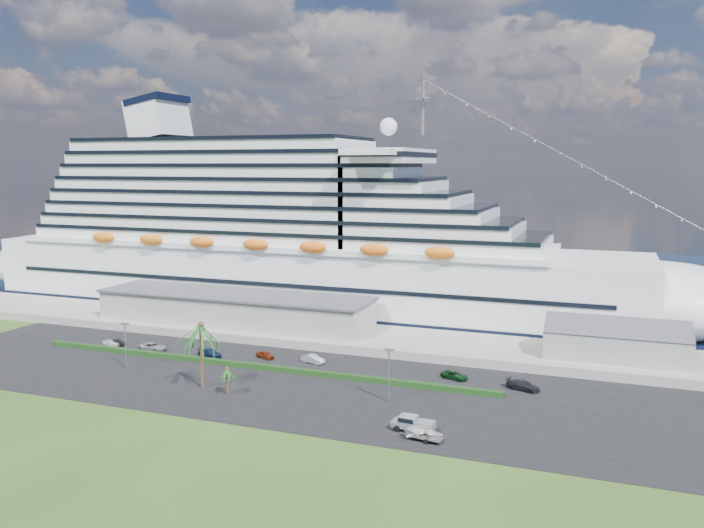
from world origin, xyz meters
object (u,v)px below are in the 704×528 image
at_px(cruise_ship, 296,242).
at_px(pickup_truck, 413,423).
at_px(parked_car_3, 210,353).
at_px(boat_trailer, 424,433).

xyz_separation_m(cruise_ship, pickup_truck, (47.93, -65.70, -15.45)).
height_order(cruise_ship, parked_car_3, cruise_ship).
bearing_deg(pickup_truck, parked_car_3, 154.66).
bearing_deg(parked_car_3, cruise_ship, 21.29).
relative_size(pickup_truck, boat_trailer, 0.97).
bearing_deg(pickup_truck, cruise_ship, 126.11).
distance_m(cruise_ship, parked_car_3, 47.32).
height_order(parked_car_3, pickup_truck, pickup_truck).
bearing_deg(cruise_ship, boat_trailer, -53.68).
bearing_deg(parked_car_3, pickup_truck, -98.09).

